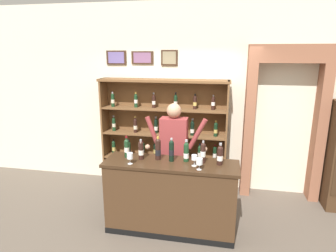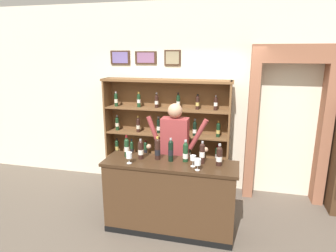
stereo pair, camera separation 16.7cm
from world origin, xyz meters
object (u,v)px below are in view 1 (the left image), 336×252
object	(u,v)px
tasting_bottle_grappa	(220,155)
wine_glass_left	(194,158)
tasting_counter	(171,197)
shopkeeper	(174,145)
tasting_bottle_vin_santo	(127,148)
tasting_bottle_rosso	(141,150)
tasting_bottle_super_tuscan	(158,149)
tasting_bottle_prosecco	(203,152)
wine_shelf	(164,134)
tasting_bottle_brunello	(171,150)
tasting_bottle_bianco	(186,152)
wine_glass_right	(199,162)
wine_glass_spare	(130,156)

from	to	relation	value
tasting_bottle_grappa	wine_glass_left	xyz separation A→B (m)	(-0.32, -0.11, -0.02)
tasting_counter	shopkeeper	distance (m)	0.82
tasting_bottle_vin_santo	wine_glass_left	world-z (taller)	tasting_bottle_vin_santo
tasting_bottle_rosso	tasting_bottle_super_tuscan	xyz separation A→B (m)	(0.23, 0.04, 0.02)
tasting_bottle_grappa	tasting_bottle_prosecco	bearing A→B (deg)	174.85
wine_shelf	tasting_bottle_super_tuscan	world-z (taller)	wine_shelf
tasting_bottle_brunello	tasting_bottle_bianco	distance (m)	0.20
tasting_counter	tasting_bottle_grappa	world-z (taller)	tasting_bottle_grappa
tasting_bottle_prosecco	shopkeeper	bearing A→B (deg)	131.74
tasting_counter	tasting_bottle_bianco	distance (m)	0.67
tasting_bottle_grappa	wine_glass_right	size ratio (longest dim) A/B	1.96
tasting_bottle_rosso	tasting_bottle_super_tuscan	world-z (taller)	tasting_bottle_super_tuscan
tasting_bottle_super_tuscan	wine_glass_right	xyz separation A→B (m)	(0.58, -0.25, -0.04)
wine_shelf	tasting_bottle_brunello	size ratio (longest dim) A/B	6.94
tasting_counter	tasting_bottle_prosecco	world-z (taller)	tasting_bottle_prosecco
tasting_bottle_brunello	tasting_bottle_prosecco	world-z (taller)	tasting_bottle_brunello
shopkeeper	tasting_bottle_super_tuscan	distance (m)	0.56
shopkeeper	tasting_bottle_bianco	size ratio (longest dim) A/B	5.63
tasting_counter	wine_glass_spare	distance (m)	0.81
wine_shelf	tasting_bottle_super_tuscan	bearing A→B (deg)	-81.69
tasting_counter	tasting_bottle_brunello	world-z (taller)	tasting_bottle_brunello
wine_glass_right	wine_glass_left	xyz separation A→B (m)	(-0.07, 0.11, 0.00)
wine_shelf	wine_glass_right	bearing A→B (deg)	-62.46
tasting_bottle_bianco	wine_glass_spare	size ratio (longest dim) A/B	1.99
wine_shelf	wine_glass_right	size ratio (longest dim) A/B	15.02
tasting_bottle_rosso	tasting_bottle_bianco	world-z (taller)	tasting_bottle_bianco
wine_glass_right	wine_glass_spare	bearing A→B (deg)	179.08
wine_shelf	wine_glass_right	distance (m)	1.64
tasting_bottle_super_tuscan	wine_glass_right	distance (m)	0.63
tasting_bottle_brunello	shopkeeper	bearing A→B (deg)	96.63
tasting_bottle_rosso	wine_glass_right	world-z (taller)	tasting_bottle_rosso
tasting_bottle_prosecco	wine_glass_spare	xyz separation A→B (m)	(-0.92, -0.23, -0.04)
wine_glass_spare	tasting_bottle_super_tuscan	bearing A→B (deg)	36.15
shopkeeper	tasting_bottle_prosecco	distance (m)	0.73
tasting_bottle_rosso	tasting_bottle_brunello	size ratio (longest dim) A/B	0.87
tasting_bottle_bianco	wine_glass_left	distance (m)	0.19
wine_glass_left	shopkeeper	bearing A→B (deg)	119.60
wine_shelf	tasting_counter	distance (m)	1.43
tasting_bottle_vin_santo	tasting_bottle_prosecco	bearing A→B (deg)	-0.42
wine_glass_right	wine_glass_left	world-z (taller)	same
shopkeeper	wine_glass_spare	size ratio (longest dim) A/B	11.23
tasting_counter	shopkeeper	size ratio (longest dim) A/B	1.06
tasting_bottle_prosecco	wine_glass_left	xyz separation A→B (m)	(-0.10, -0.13, -0.04)
tasting_bottle_brunello	tasting_bottle_bianco	bearing A→B (deg)	8.97
tasting_counter	tasting_bottle_prosecco	distance (m)	0.77
tasting_bottle_vin_santo	wine_glass_right	world-z (taller)	tasting_bottle_vin_santo
tasting_bottle_vin_santo	tasting_bottle_prosecco	size ratio (longest dim) A/B	1.01
tasting_counter	wine_glass_right	bearing A→B (deg)	-23.56
tasting_bottle_brunello	wine_glass_spare	bearing A→B (deg)	-157.79
wine_shelf	tasting_bottle_vin_santo	world-z (taller)	wine_shelf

